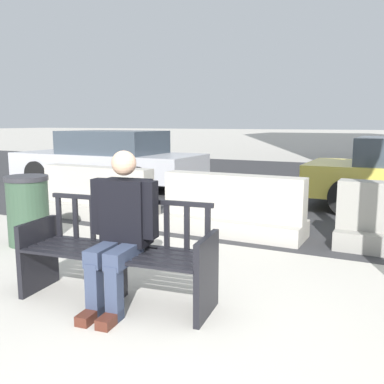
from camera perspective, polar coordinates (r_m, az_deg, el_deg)
The scene contains 8 objects.
ground_plane at distance 3.06m, azimuth -4.61°, elevation -21.10°, with size 200.00×200.00×0.00m, color #B7B2A8.
street_asphalt at distance 11.16m, azimuth 18.65°, elevation 0.80°, with size 120.00×12.00×0.01m, color #333335.
street_bench at distance 3.79m, azimuth -9.91°, elevation -8.51°, with size 1.73×0.70×0.88m.
seated_person at distance 3.63m, azimuth -9.48°, elevation -4.49°, with size 0.59×0.75×1.31m.
jersey_barrier_centre at distance 5.98m, azimuth 5.43°, elevation -2.43°, with size 2.01×0.72×0.84m.
jersey_barrier_left at distance 7.18m, azimuth -12.47°, elevation -0.65°, with size 2.01×0.70×0.84m.
car_sedan_mid at distance 10.53m, azimuth -11.02°, elevation 4.34°, with size 4.65×1.92×1.35m.
trash_bin at distance 5.83m, azimuth -21.02°, elevation -2.26°, with size 0.54×0.54×0.88m.
Camera 1 is at (1.35, -2.27, 1.54)m, focal length 40.00 mm.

